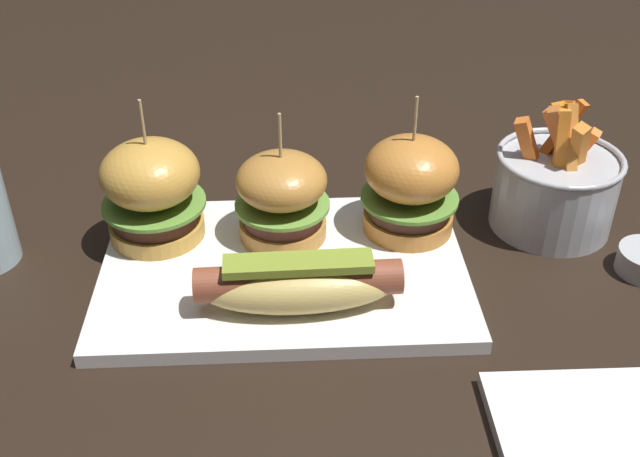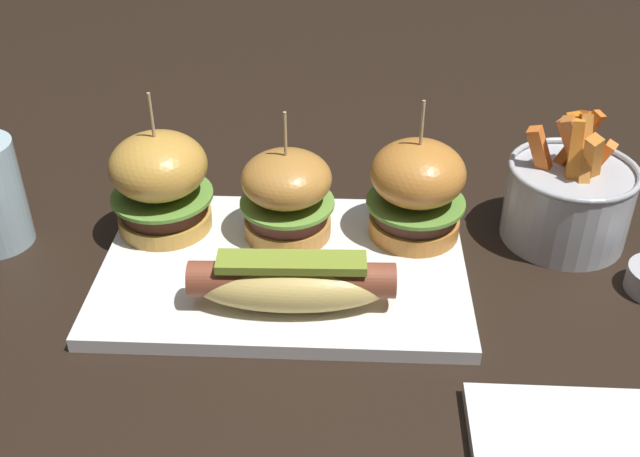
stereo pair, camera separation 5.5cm
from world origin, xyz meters
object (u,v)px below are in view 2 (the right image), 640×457
platter_main (284,268)px  hot_dog (292,283)px  slider_center (287,195)px  fries_bucket (568,199)px  slider_left (160,182)px  slider_right (417,189)px

platter_main → hot_dog: (0.01, -0.06, 0.03)m
slider_center → fries_bucket: bearing=5.5°
fries_bucket → slider_left: bearing=-177.3°
hot_dog → slider_center: 0.12m
platter_main → slider_center: size_ratio=2.59×
slider_left → slider_right: 0.25m
platter_main → hot_dog: bearing=-78.3°
hot_dog → slider_center: (-0.01, 0.11, 0.02)m
slider_right → slider_left: bearing=179.8°
hot_dog → fries_bucket: fries_bucket is taller
hot_dog → slider_left: 0.19m
platter_main → fries_bucket: 0.30m
platter_main → hot_dog: 0.07m
platter_main → slider_left: slider_left is taller
slider_left → fries_bucket: 0.41m
platter_main → slider_left: bearing=155.5°
platter_main → slider_right: size_ratio=2.39×
platter_main → slider_center: (0.00, 0.05, 0.05)m
platter_main → fries_bucket: size_ratio=2.50×
fries_bucket → slider_center: bearing=-174.5°
slider_center → slider_left: bearing=176.6°
hot_dog → slider_left: slider_left is taller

